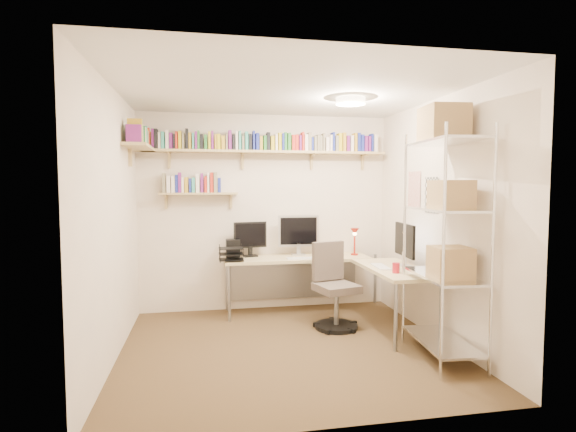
% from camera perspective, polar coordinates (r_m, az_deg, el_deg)
% --- Properties ---
extents(ground, '(3.20, 3.20, 0.00)m').
position_cam_1_polar(ground, '(4.62, -0.14, -16.40)').
color(ground, '#3F2E1B').
rests_on(ground, ground).
extents(room_shell, '(3.24, 3.04, 2.52)m').
position_cam_1_polar(room_shell, '(4.33, -0.09, 3.19)').
color(room_shell, '#F1E1C4').
rests_on(room_shell, ground).
extents(wall_shelves, '(3.12, 1.09, 0.80)m').
position_cam_1_polar(wall_shelves, '(5.58, -6.74, 8.25)').
color(wall_shelves, tan).
rests_on(wall_shelves, ground).
extents(corner_desk, '(2.16, 1.83, 1.22)m').
position_cam_1_polar(corner_desk, '(5.46, 2.97, -5.63)').
color(corner_desk, '#D6BD8B').
rests_on(corner_desk, ground).
extents(office_chair, '(0.52, 0.52, 0.96)m').
position_cam_1_polar(office_chair, '(5.15, 5.86, -9.56)').
color(office_chair, black).
rests_on(office_chair, ground).
extents(wire_rack, '(0.52, 0.95, 2.32)m').
position_cam_1_polar(wire_rack, '(4.28, 19.47, 2.04)').
color(wire_rack, silver).
rests_on(wire_rack, ground).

